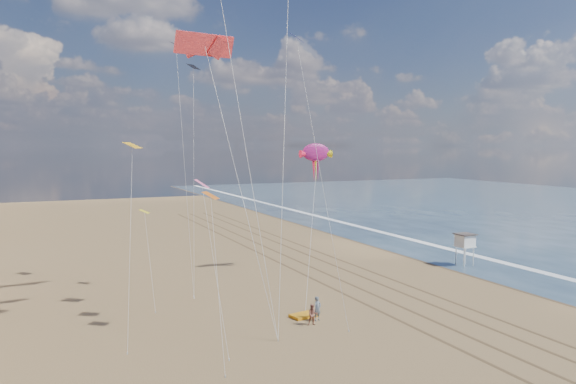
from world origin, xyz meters
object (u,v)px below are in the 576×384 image
at_px(lifeguard_stand, 465,241).
at_px(kite_flyer_a, 317,309).
at_px(kite_flyer_b, 313,315).
at_px(show_kite, 316,153).
at_px(grounded_kite, 304,315).

distance_m(lifeguard_stand, kite_flyer_a, 27.69).
bearing_deg(kite_flyer_a, kite_flyer_b, -155.37).
bearing_deg(show_kite, kite_flyer_b, -117.54).
relative_size(lifeguard_stand, grounded_kite, 1.75).
distance_m(lifeguard_stand, show_kite, 20.34).
distance_m(grounded_kite, kite_flyer_a, 1.65).
relative_size(lifeguard_stand, kite_flyer_b, 2.25).
bearing_deg(grounded_kite, kite_flyer_a, -77.12).
bearing_deg(grounded_kite, lifeguard_stand, 10.76).
xyz_separation_m(lifeguard_stand, kite_flyer_b, (-25.98, -12.37, -2.03)).
distance_m(lifeguard_stand, kite_flyer_b, 28.84).
distance_m(kite_flyer_a, kite_flyer_b, 1.23).
distance_m(lifeguard_stand, grounded_kite, 27.77).
bearing_deg(lifeguard_stand, grounded_kite, -158.36).
height_order(lifeguard_stand, kite_flyer_b, lifeguard_stand).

